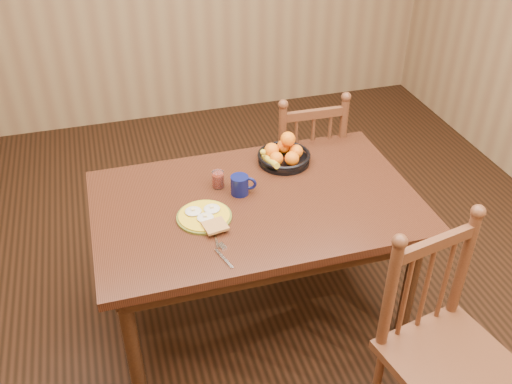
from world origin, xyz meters
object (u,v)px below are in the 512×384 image
object	(u,v)px
dining_table	(256,214)
chair_near	(443,350)
coffee_mug	(241,185)
fruit_bowl	(284,155)
breakfast_plate	(205,216)
chair_far	(302,165)

from	to	relation	value
dining_table	chair_near	world-z (taller)	chair_near
coffee_mug	fruit_bowl	size ratio (longest dim) A/B	0.46
coffee_mug	dining_table	bearing A→B (deg)	-54.59
dining_table	fruit_bowl	xyz separation A→B (m)	(0.25, 0.30, 0.13)
dining_table	chair_near	bearing A→B (deg)	-59.54
breakfast_plate	coffee_mug	xyz separation A→B (m)	(0.22, 0.15, 0.04)
coffee_mug	chair_near	bearing A→B (deg)	-59.12
breakfast_plate	coffee_mug	distance (m)	0.27
dining_table	chair_far	bearing A→B (deg)	52.50
chair_near	chair_far	bearing A→B (deg)	80.57
dining_table	chair_near	xyz separation A→B (m)	(0.54, -0.92, -0.15)
chair_far	coffee_mug	size ratio (longest dim) A/B	7.52
chair_far	breakfast_plate	xyz separation A→B (m)	(-0.76, -0.71, 0.28)
coffee_mug	chair_far	bearing A→B (deg)	45.54
chair_near	breakfast_plate	size ratio (longest dim) A/B	3.57
chair_far	chair_near	size ratio (longest dim) A/B	0.95
fruit_bowl	dining_table	bearing A→B (deg)	-129.02
coffee_mug	fruit_bowl	world-z (taller)	fruit_bowl
dining_table	breakfast_plate	xyz separation A→B (m)	(-0.27, -0.07, 0.10)
chair_far	breakfast_plate	distance (m)	1.08
dining_table	chair_far	xyz separation A→B (m)	(0.49, 0.64, -0.18)
breakfast_plate	coffee_mug	size ratio (longest dim) A/B	2.21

